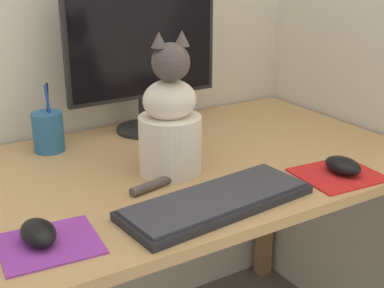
# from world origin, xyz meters

# --- Properties ---
(desk) EXTENTS (1.19, 0.72, 0.70)m
(desk) POSITION_xyz_m (0.00, 0.00, 0.61)
(desk) COLOR tan
(desk) RESTS_ON ground_plane
(monitor) EXTENTS (0.46, 0.17, 0.46)m
(monitor) POSITION_xyz_m (0.03, 0.27, 0.95)
(monitor) COLOR black
(monitor) RESTS_ON desk
(keyboard) EXTENTS (0.43, 0.19, 0.02)m
(keyboard) POSITION_xyz_m (-0.06, -0.25, 0.71)
(keyboard) COLOR black
(keyboard) RESTS_ON desk
(mousepad_left) EXTENTS (0.19, 0.17, 0.00)m
(mousepad_left) POSITION_xyz_m (-0.41, -0.22, 0.70)
(mousepad_left) COLOR purple
(mousepad_left) RESTS_ON desk
(mousepad_right) EXTENTS (0.20, 0.18, 0.00)m
(mousepad_right) POSITION_xyz_m (0.27, -0.27, 0.70)
(mousepad_right) COLOR red
(mousepad_right) RESTS_ON desk
(computer_mouse_left) EXTENTS (0.06, 0.10, 0.04)m
(computer_mouse_left) POSITION_xyz_m (-0.42, -0.20, 0.73)
(computer_mouse_left) COLOR black
(computer_mouse_left) RESTS_ON mousepad_left
(computer_mouse_right) EXTENTS (0.07, 0.10, 0.04)m
(computer_mouse_right) POSITION_xyz_m (0.29, -0.27, 0.73)
(computer_mouse_right) COLOR black
(computer_mouse_right) RESTS_ON mousepad_right
(cat) EXTENTS (0.23, 0.17, 0.34)m
(cat) POSITION_xyz_m (-0.05, -0.04, 0.83)
(cat) COLOR beige
(cat) RESTS_ON desk
(pen_cup) EXTENTS (0.08, 0.08, 0.18)m
(pen_cup) POSITION_xyz_m (-0.26, 0.25, 0.76)
(pen_cup) COLOR #286089
(pen_cup) RESTS_ON desk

